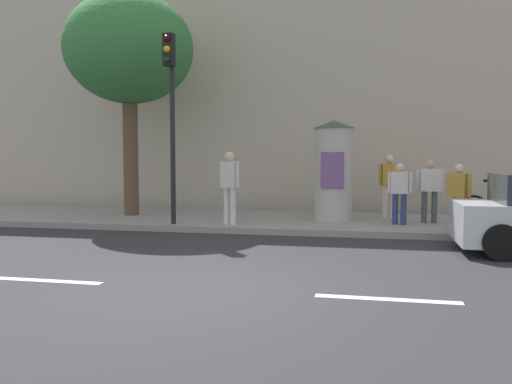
# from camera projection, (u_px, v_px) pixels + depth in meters

# --- Properties ---
(ground_plane) EXTENTS (80.00, 80.00, 0.00)m
(ground_plane) POSITION_uv_depth(u_px,v_px,m) (203.00, 289.00, 7.01)
(ground_plane) COLOR #2B2B2D
(sidewalk_curb) EXTENTS (36.00, 4.00, 0.15)m
(sidewalk_curb) POSITION_uv_depth(u_px,v_px,m) (284.00, 221.00, 13.83)
(sidewalk_curb) COLOR gray
(sidewalk_curb) RESTS_ON ground_plane
(lane_markings) EXTENTS (25.80, 0.16, 0.01)m
(lane_markings) POSITION_uv_depth(u_px,v_px,m) (203.00, 289.00, 7.01)
(lane_markings) COLOR silver
(lane_markings) RESTS_ON ground_plane
(building_backdrop) EXTENTS (36.00, 5.00, 9.78)m
(building_backdrop) POSITION_uv_depth(u_px,v_px,m) (306.00, 69.00, 18.40)
(building_backdrop) COLOR #B7A893
(building_backdrop) RESTS_ON ground_plane
(traffic_light) EXTENTS (0.24, 0.45, 4.52)m
(traffic_light) POSITION_uv_depth(u_px,v_px,m) (171.00, 98.00, 12.43)
(traffic_light) COLOR black
(traffic_light) RESTS_ON sidewalk_curb
(poster_column) EXTENTS (1.05, 1.05, 2.56)m
(poster_column) POSITION_uv_depth(u_px,v_px,m) (333.00, 170.00, 13.36)
(poster_column) COLOR #B2ADA3
(poster_column) RESTS_ON sidewalk_curb
(street_tree) EXTENTS (3.55, 3.55, 6.14)m
(street_tree) POSITION_uv_depth(u_px,v_px,m) (129.00, 50.00, 14.44)
(street_tree) COLOR brown
(street_tree) RESTS_ON sidewalk_curb
(pedestrian_near_pole) EXTENTS (0.53, 0.38, 1.76)m
(pedestrian_near_pole) POSITION_uv_depth(u_px,v_px,m) (230.00, 182.00, 12.59)
(pedestrian_near_pole) COLOR silver
(pedestrian_near_pole) RESTS_ON sidewalk_curb
(pedestrian_in_light_jacket) EXTENTS (0.66, 0.30, 1.56)m
(pedestrian_in_light_jacket) POSITION_uv_depth(u_px,v_px,m) (430.00, 186.00, 12.88)
(pedestrian_in_light_jacket) COLOR #4C4C51
(pedestrian_in_light_jacket) RESTS_ON sidewalk_curb
(pedestrian_tallest) EXTENTS (0.56, 0.31, 1.69)m
(pedestrian_tallest) POSITION_uv_depth(u_px,v_px,m) (389.00, 181.00, 14.01)
(pedestrian_tallest) COLOR silver
(pedestrian_tallest) RESTS_ON sidewalk_curb
(pedestrian_with_bag) EXTENTS (0.47, 0.44, 1.48)m
(pedestrian_with_bag) POSITION_uv_depth(u_px,v_px,m) (458.00, 193.00, 11.42)
(pedestrian_with_bag) COLOR #4C4C51
(pedestrian_with_bag) RESTS_ON sidewalk_curb
(pedestrian_with_backpack) EXTENTS (0.57, 0.29, 1.48)m
(pedestrian_with_backpack) POSITION_uv_depth(u_px,v_px,m) (400.00, 189.00, 12.58)
(pedestrian_with_backpack) COLOR navy
(pedestrian_with_backpack) RESTS_ON sidewalk_curb
(bicycle_leaning) EXTENTS (1.73, 0.50, 1.09)m
(bicycle_leaning) POSITION_uv_depth(u_px,v_px,m) (495.00, 209.00, 12.59)
(bicycle_leaning) COLOR black
(bicycle_leaning) RESTS_ON sidewalk_curb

